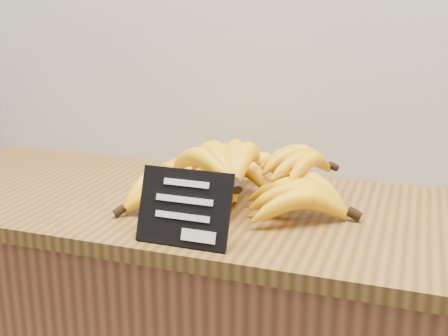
% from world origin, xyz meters
% --- Properties ---
extents(counter_top, '(1.55, 0.54, 0.03)m').
position_xyz_m(counter_top, '(-0.14, 2.75, 0.92)').
color(counter_top, brown).
rests_on(counter_top, counter).
extents(chalkboard_sign, '(0.17, 0.05, 0.13)m').
position_xyz_m(chalkboard_sign, '(-0.15, 2.53, 0.99)').
color(chalkboard_sign, black).
rests_on(chalkboard_sign, counter_top).
extents(banana_pile, '(0.50, 0.40, 0.13)m').
position_xyz_m(banana_pile, '(-0.13, 2.76, 0.98)').
color(banana_pile, yellow).
rests_on(banana_pile, counter_top).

